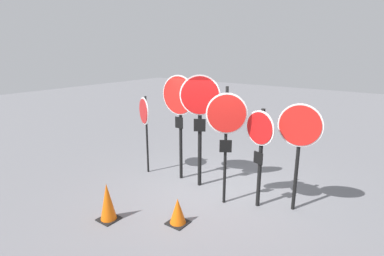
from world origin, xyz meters
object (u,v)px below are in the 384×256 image
object	(u,v)px
stop_sign_3	(226,123)
stop_sign_4	(260,141)
traffic_cone_1	(108,202)
stop_sign_5	(299,135)
stop_sign_0	(144,116)
stop_sign_1	(179,106)
stop_sign_2	(200,111)
traffic_cone_0	(178,211)

from	to	relation	value
stop_sign_3	stop_sign_4	distance (m)	0.74
traffic_cone_1	stop_sign_4	bearing A→B (deg)	46.20
stop_sign_5	stop_sign_4	bearing A→B (deg)	-162.66
stop_sign_5	stop_sign_0	bearing A→B (deg)	179.17
stop_sign_5	traffic_cone_1	bearing A→B (deg)	-144.45
stop_sign_1	traffic_cone_1	world-z (taller)	stop_sign_1
stop_sign_0	stop_sign_1	bearing A→B (deg)	39.30
stop_sign_4	traffic_cone_1	world-z (taller)	stop_sign_4
stop_sign_2	stop_sign_3	world-z (taller)	stop_sign_2
stop_sign_0	stop_sign_5	xyz separation A→B (m)	(3.74, 0.36, 0.07)
stop_sign_0	traffic_cone_0	bearing A→B (deg)	-4.65
stop_sign_4	stop_sign_5	bearing A→B (deg)	41.10
stop_sign_5	traffic_cone_0	world-z (taller)	stop_sign_5
stop_sign_1	stop_sign_2	world-z (taller)	stop_sign_2
stop_sign_0	stop_sign_2	bearing A→B (deg)	33.13
stop_sign_2	stop_sign_3	distance (m)	0.98
stop_sign_3	traffic_cone_0	xyz separation A→B (m)	(-0.31, -1.16, -1.50)
stop_sign_5	traffic_cone_0	size ratio (longest dim) A/B	4.32
stop_sign_0	stop_sign_2	world-z (taller)	stop_sign_2
stop_sign_5	traffic_cone_0	xyz separation A→B (m)	(-1.56, -1.74, -1.34)
traffic_cone_0	stop_sign_3	bearing A→B (deg)	74.93
stop_sign_3	traffic_cone_0	bearing A→B (deg)	-137.35
traffic_cone_0	stop_sign_4	bearing A→B (deg)	58.07
stop_sign_1	stop_sign_4	xyz separation A→B (m)	(2.12, -0.13, -0.44)
stop_sign_0	stop_sign_3	world-z (taller)	stop_sign_3
stop_sign_0	stop_sign_5	size ratio (longest dim) A/B	0.92
stop_sign_3	traffic_cone_0	size ratio (longest dim) A/B	4.87
stop_sign_5	stop_sign_3	bearing A→B (deg)	-161.31
stop_sign_0	stop_sign_5	world-z (taller)	stop_sign_5
stop_sign_4	traffic_cone_0	bearing A→B (deg)	-104.47
stop_sign_3	stop_sign_4	bearing A→B (deg)	-5.82
traffic_cone_1	traffic_cone_0	bearing A→B (deg)	30.85
stop_sign_1	stop_sign_0	bearing A→B (deg)	-169.38
stop_sign_0	stop_sign_5	bearing A→B (deg)	33.19
stop_sign_3	stop_sign_1	bearing A→B (deg)	132.23
stop_sign_1	stop_sign_5	distance (m)	2.79
stop_sign_2	stop_sign_5	world-z (taller)	stop_sign_2
stop_sign_4	stop_sign_5	world-z (taller)	stop_sign_5
stop_sign_1	stop_sign_5	xyz separation A→B (m)	(2.78, 0.16, -0.27)
stop_sign_1	traffic_cone_1	distance (m)	2.71
stop_sign_2	traffic_cone_0	world-z (taller)	stop_sign_2
stop_sign_4	traffic_cone_1	distance (m)	3.14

